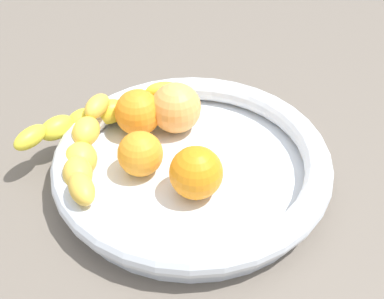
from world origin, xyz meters
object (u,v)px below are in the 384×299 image
at_px(fruit_bowl, 192,161).
at_px(orange_front, 140,154).
at_px(peach_blush, 176,108).
at_px(orange_mid_left, 196,173).
at_px(orange_mid_right, 138,112).
at_px(banana_draped_right, 98,114).
at_px(banana_draped_left, 84,152).

bearing_deg(fruit_bowl, orange_front, 7.38).
distance_m(fruit_bowl, peach_blush, 0.09).
distance_m(orange_mid_left, orange_mid_right, 0.15).
relative_size(banana_draped_right, orange_mid_right, 3.24).
distance_m(orange_front, peach_blush, 0.10).
distance_m(fruit_bowl, banana_draped_right, 0.15).
bearing_deg(fruit_bowl, orange_mid_left, 96.88).
relative_size(fruit_bowl, banana_draped_right, 1.68).
xyz_separation_m(banana_draped_left, peach_blush, (-0.11, -0.09, 0.00)).
bearing_deg(peach_blush, orange_mid_right, 7.76).
relative_size(banana_draped_left, peach_blush, 2.97).
xyz_separation_m(fruit_bowl, banana_draped_left, (0.14, 0.01, 0.02)).
xyz_separation_m(banana_draped_right, peach_blush, (-0.11, -0.01, 0.00)).
relative_size(orange_front, orange_mid_right, 0.89).
bearing_deg(banana_draped_left, fruit_bowl, -175.61).
xyz_separation_m(banana_draped_left, orange_mid_left, (-0.14, 0.04, -0.00)).
xyz_separation_m(orange_mid_left, peach_blush, (0.03, -0.13, 0.00)).
xyz_separation_m(orange_front, orange_mid_right, (0.01, -0.08, 0.00)).
bearing_deg(banana_draped_left, orange_mid_right, -124.66).
bearing_deg(banana_draped_right, fruit_bowl, 151.41).
xyz_separation_m(orange_mid_right, peach_blush, (-0.05, -0.01, 0.00)).
distance_m(banana_draped_right, peach_blush, 0.11).
height_order(fruit_bowl, peach_blush, peach_blush).
height_order(orange_front, orange_mid_left, orange_mid_left).
relative_size(fruit_bowl, orange_mid_left, 5.47).
distance_m(orange_mid_left, peach_blush, 0.13).
bearing_deg(orange_mid_left, banana_draped_right, -40.57).
distance_m(banana_draped_left, orange_front, 0.07).
relative_size(orange_front, orange_mid_left, 0.89).
bearing_deg(fruit_bowl, banana_draped_right, -28.59).
relative_size(orange_mid_right, peach_blush, 0.91).
bearing_deg(orange_front, banana_draped_left, 1.61).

